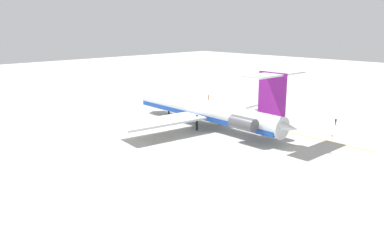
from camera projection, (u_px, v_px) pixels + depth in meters
ground at (224, 121)px, 95.17m from camera, size 365.99×365.99×0.00m
main_jetliner at (209, 111)px, 88.64m from camera, size 49.04×43.57×14.29m
ground_crew_near_nose at (208, 96)px, 122.16m from camera, size 0.44×0.29×1.80m
ground_crew_near_tail at (336, 121)px, 91.18m from camera, size 0.28×0.39×1.73m
safety_cone_nose at (201, 99)px, 121.87m from camera, size 0.40×0.40×0.55m
safety_cone_wingtip at (191, 99)px, 122.28m from camera, size 0.40×0.40×0.55m
safety_cone_tail at (332, 135)px, 82.42m from camera, size 0.40×0.40×0.55m
taxiway_centreline at (231, 119)px, 97.06m from camera, size 70.72×1.34×0.01m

